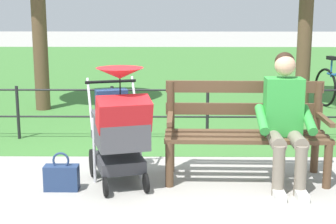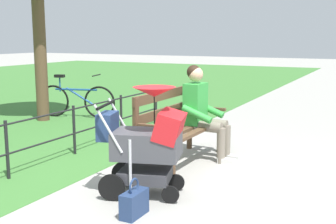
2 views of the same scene
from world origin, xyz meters
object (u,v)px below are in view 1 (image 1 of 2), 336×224
object	(u,v)px
park_bench	(245,126)
stroller	(119,125)
person_on_bench	(285,116)
handbag	(62,177)

from	to	relation	value
park_bench	stroller	distance (m)	1.26
person_on_bench	stroller	xyz separation A→B (m)	(1.58, 0.03, -0.08)
handbag	stroller	bearing A→B (deg)	-163.85
person_on_bench	handbag	world-z (taller)	person_on_bench
stroller	handbag	world-z (taller)	stroller
stroller	handbag	xyz separation A→B (m)	(0.54, 0.16, -0.47)
person_on_bench	handbag	bearing A→B (deg)	4.93
park_bench	handbag	xyz separation A→B (m)	(1.77, 0.41, -0.40)
handbag	person_on_bench	bearing A→B (deg)	-175.07
park_bench	handbag	world-z (taller)	park_bench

